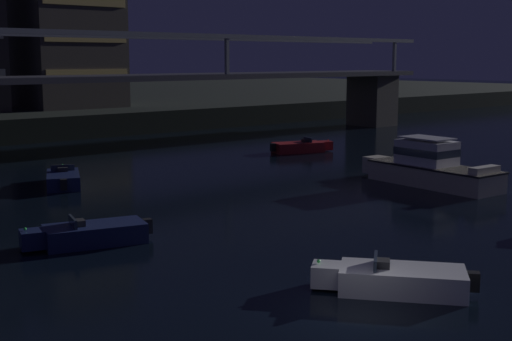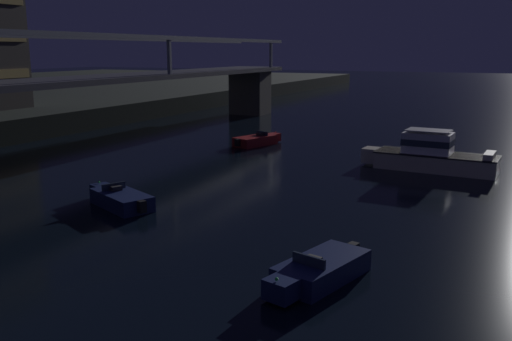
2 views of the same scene
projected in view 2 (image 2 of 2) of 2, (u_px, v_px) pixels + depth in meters
The scene contains 4 objects.
cabin_cruiser_near_left at pixel (431, 155), 38.20m from camera, with size 3.21×9.26×2.79m.
speedboat_near_center at pixel (319, 270), 19.83m from camera, with size 5.18×2.77×1.16m.
speedboat_mid_center at pixel (120, 199), 29.40m from camera, with size 3.25×5.01×1.16m.
speedboat_far_left at pixel (257, 140), 48.47m from camera, with size 5.13×2.97×1.16m.
Camera 2 is at (-19.93, 6.29, 8.12)m, focal length 38.95 mm.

